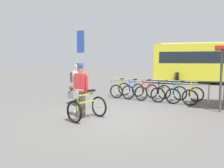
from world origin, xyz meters
TOP-DOWN VIEW (x-y plane):
  - ground_plane at (0.00, 0.00)m, footprint 80.00×80.00m
  - bike_rack_rail at (0.28, 3.59)m, footprint 4.60×0.30m
  - racked_bike_lime at (-1.56, 3.86)m, footprint 0.75×1.17m
  - racked_bike_blue at (-0.86, 3.83)m, footprint 0.72×1.14m
  - racked_bike_red at (-0.16, 3.79)m, footprint 0.81×1.18m
  - racked_bike_black at (0.54, 3.75)m, footprint 0.70×1.13m
  - racked_bike_teal at (1.24, 3.71)m, footprint 0.70×1.14m
  - racked_bike_yellow at (1.94, 3.68)m, footprint 0.73×1.16m
  - featured_bicycle at (-0.41, -0.74)m, footprint 0.87×1.25m
  - person_with_featured_bike at (-0.72, -0.50)m, footprint 0.53×0.32m
  - pedestrian_with_backpack at (-2.09, 1.05)m, footprint 0.39×0.52m
  - bus_distant at (2.29, 13.12)m, footprint 10.31×4.87m
  - banner_flag at (-2.96, 2.41)m, footprint 0.45×0.05m

SIDE VIEW (x-z plane):
  - ground_plane at x=0.00m, z-range 0.00..0.00m
  - racked_bike_blue at x=-0.86m, z-range -0.12..0.86m
  - racked_bike_red at x=-0.16m, z-range -0.12..0.85m
  - racked_bike_black at x=0.54m, z-range -0.12..0.86m
  - racked_bike_lime at x=-1.56m, z-range -0.12..0.86m
  - racked_bike_teal at x=1.24m, z-range -0.12..0.86m
  - racked_bike_yellow at x=1.94m, z-range -0.12..0.86m
  - featured_bicycle at x=-0.41m, z-range -0.06..1.03m
  - bike_rack_rail at x=0.28m, z-range 0.26..1.14m
  - pedestrian_with_backpack at x=-2.09m, z-range 0.12..1.76m
  - person_with_featured_bike at x=-0.72m, z-range 0.09..1.81m
  - bus_distant at x=2.29m, z-range 0.20..3.28m
  - banner_flag at x=-2.96m, z-range 0.63..3.83m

